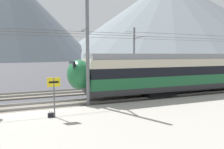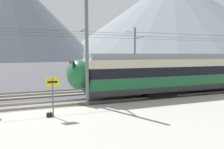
% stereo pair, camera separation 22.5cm
% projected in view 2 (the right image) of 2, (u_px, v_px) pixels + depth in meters
% --- Properties ---
extents(ground_plane, '(400.00, 400.00, 0.00)m').
position_uv_depth(ground_plane, '(33.00, 112.00, 13.69)').
color(ground_plane, '#424247').
extents(platform_slab, '(120.00, 8.70, 0.33)m').
position_uv_depth(platform_slab, '(32.00, 141.00, 8.64)').
color(platform_slab, '#A39E93').
rests_on(platform_slab, ground).
extents(track_near, '(120.00, 3.00, 0.28)m').
position_uv_depth(track_near, '(33.00, 107.00, 14.60)').
color(track_near, '#6B6359').
rests_on(track_near, ground).
extents(track_far, '(120.00, 3.00, 0.28)m').
position_uv_depth(track_far, '(34.00, 95.00, 19.14)').
color(track_far, '#6B6359').
rests_on(track_far, ground).
extents(train_far_track, '(29.00, 3.00, 4.27)m').
position_uv_depth(train_far_track, '(212.00, 67.00, 26.49)').
color(train_far_track, '#2D2D30').
rests_on(train_far_track, track_far).
extents(catenary_mast_mid, '(38.25, 1.88, 7.77)m').
position_uv_depth(catenary_mast_mid, '(87.00, 51.00, 14.08)').
color(catenary_mast_mid, slate).
rests_on(catenary_mast_mid, ground).
extents(catenary_mast_far_side, '(38.25, 2.51, 7.00)m').
position_uv_depth(catenary_mast_far_side, '(135.00, 55.00, 24.73)').
color(catenary_mast_far_side, slate).
rests_on(catenary_mast_far_side, ground).
extents(platform_sign, '(0.70, 0.08, 2.20)m').
position_uv_depth(platform_sign, '(53.00, 88.00, 11.28)').
color(platform_sign, '#59595B').
rests_on(platform_sign, platform_slab).
extents(handbag_near_sign, '(0.32, 0.18, 0.36)m').
position_uv_depth(handbag_near_sign, '(49.00, 115.00, 11.42)').
color(handbag_near_sign, black).
rests_on(handbag_near_sign, platform_slab).
extents(mountain_central_peak, '(127.55, 127.55, 64.88)m').
position_uv_depth(mountain_central_peak, '(8.00, 14.00, 145.93)').
color(mountain_central_peak, slate).
rests_on(mountain_central_peak, ground).
extents(mountain_right_ridge, '(207.82, 207.82, 72.91)m').
position_uv_depth(mountain_right_ridge, '(171.00, 19.00, 191.41)').
color(mountain_right_ridge, slate).
rests_on(mountain_right_ridge, ground).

